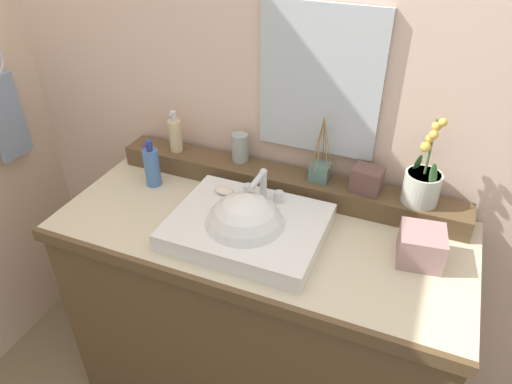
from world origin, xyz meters
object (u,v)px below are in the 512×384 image
object	(u,v)px
sink_basin	(246,230)
lotion_bottle	(152,166)
soap_bar	(224,190)
hand_towel	(7,118)
potted_plant	(422,183)
tumbler_cup	(240,147)
reed_diffuser	(320,171)
trinket_box	(367,180)
tissue_box	(421,246)
soap_dispenser	(175,135)

from	to	relation	value
sink_basin	lotion_bottle	size ratio (longest dim) A/B	2.65
soap_bar	hand_towel	distance (m)	0.97
sink_basin	potted_plant	xyz separation A→B (m)	(0.49, 0.30, 0.12)
tumbler_cup	reed_diffuser	bearing A→B (deg)	-3.06
potted_plant	hand_towel	size ratio (longest dim) A/B	0.90
sink_basin	trinket_box	xyz separation A→B (m)	(0.31, 0.30, 0.09)
trinket_box	lotion_bottle	size ratio (longest dim) A/B	0.54
potted_plant	reed_diffuser	bearing A→B (deg)	179.01
hand_towel	tissue_box	bearing A→B (deg)	-1.23
sink_basin	tissue_box	xyz separation A→B (m)	(0.52, 0.10, 0.03)
sink_basin	reed_diffuser	size ratio (longest dim) A/B	2.00
reed_diffuser	soap_bar	bearing A→B (deg)	-145.98
trinket_box	tissue_box	xyz separation A→B (m)	(0.21, -0.20, -0.07)
soap_bar	tissue_box	size ratio (longest dim) A/B	0.54
potted_plant	lotion_bottle	xyz separation A→B (m)	(-0.93, -0.15, -0.07)
soap_dispenser	tissue_box	xyz separation A→B (m)	(0.95, -0.20, -0.09)
soap_dispenser	trinket_box	world-z (taller)	soap_dispenser
trinket_box	hand_towel	size ratio (longest dim) A/B	0.29
soap_dispenser	trinket_box	xyz separation A→B (m)	(0.74, 0.00, -0.02)
reed_diffuser	trinket_box	world-z (taller)	reed_diffuser
potted_plant	tumbler_cup	xyz separation A→B (m)	(-0.65, 0.02, -0.02)
potted_plant	lotion_bottle	bearing A→B (deg)	-171.07
sink_basin	potted_plant	size ratio (longest dim) A/B	1.57
tumbler_cup	soap_dispenser	bearing A→B (deg)	-174.72
tumbler_cup	trinket_box	world-z (taller)	tumbler_cup
soap_dispenser	trinket_box	size ratio (longest dim) A/B	1.66
soap_dispenser	tumbler_cup	world-z (taller)	soap_dispenser
tumbler_cup	lotion_bottle	world-z (taller)	tumbler_cup
potted_plant	hand_towel	distance (m)	1.59
lotion_bottle	hand_towel	distance (m)	0.66
soap_bar	potted_plant	distance (m)	0.65
soap_bar	lotion_bottle	xyz separation A→B (m)	(-0.31, 0.04, 0.00)
trinket_box	tumbler_cup	bearing A→B (deg)	-175.88
tumbler_cup	reed_diffuser	xyz separation A→B (m)	(0.31, -0.02, -0.02)
soap_dispenser	tumbler_cup	xyz separation A→B (m)	(0.26, 0.02, -0.01)
reed_diffuser	trinket_box	bearing A→B (deg)	-2.31
soap_dispenser	lotion_bottle	world-z (taller)	soap_dispenser
potted_plant	trinket_box	size ratio (longest dim) A/B	3.13
trinket_box	soap_dispenser	bearing A→B (deg)	-173.02
trinket_box	tissue_box	distance (m)	0.30
soap_bar	tumbler_cup	world-z (taller)	tumbler_cup
lotion_bottle	tumbler_cup	bearing A→B (deg)	31.08
potted_plant	trinket_box	bearing A→B (deg)	-179.73
soap_bar	hand_towel	size ratio (longest dim) A/B	0.21
tissue_box	hand_towel	world-z (taller)	hand_towel
sink_basin	tumbler_cup	xyz separation A→B (m)	(-0.16, 0.32, 0.10)
potted_plant	lotion_bottle	world-z (taller)	potted_plant
soap_bar	trinket_box	bearing A→B (deg)	22.35
soap_dispenser	reed_diffuser	world-z (taller)	reed_diffuser
trinket_box	lotion_bottle	distance (m)	0.77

